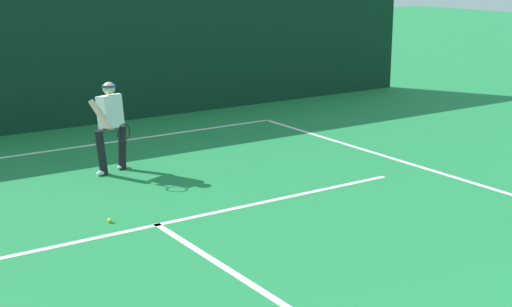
% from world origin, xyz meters
% --- Properties ---
extents(court_line_baseline_far, '(10.48, 0.10, 0.01)m').
position_xyz_m(court_line_baseline_far, '(0.00, 11.22, 0.00)').
color(court_line_baseline_far, white).
rests_on(court_line_baseline_far, ground_plane).
extents(court_line_service, '(8.54, 0.10, 0.01)m').
position_xyz_m(court_line_service, '(0.00, 6.33, 0.00)').
color(court_line_service, white).
rests_on(court_line_service, ground_plane).
extents(player_far, '(0.74, 0.91, 1.58)m').
position_xyz_m(player_far, '(0.57, 9.17, 0.87)').
color(player_far, black).
rests_on(player_far, ground_plane).
extents(tennis_ball_extra, '(0.07, 0.07, 0.07)m').
position_xyz_m(tennis_ball_extra, '(-0.51, 6.79, 0.03)').
color(tennis_ball_extra, '#D1E033').
rests_on(tennis_ball_extra, ground_plane).
extents(back_fence_windscreen, '(21.59, 0.12, 3.19)m').
position_xyz_m(back_fence_windscreen, '(0.00, 13.06, 1.60)').
color(back_fence_windscreen, '#0E3021').
rests_on(back_fence_windscreen, ground_plane).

